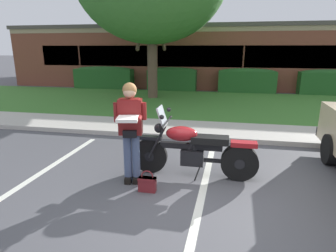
{
  "coord_description": "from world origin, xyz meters",
  "views": [
    {
      "loc": [
        0.25,
        -3.93,
        2.24
      ],
      "look_at": [
        -0.72,
        1.0,
        0.85
      ],
      "focal_mm": 30.4,
      "sensor_mm": 36.0,
      "label": 1
    }
  ],
  "objects_px": {
    "motorcycle": "(198,150)",
    "hedge_right": "(329,82)",
    "hedge_center_right": "(247,80)",
    "handbag": "(147,183)",
    "brick_building": "(239,55)",
    "hedge_left": "(104,77)",
    "hedge_center_left": "(172,78)",
    "rider_person": "(131,126)"
  },
  "relations": [
    {
      "from": "handbag",
      "to": "hedge_center_left",
      "type": "distance_m",
      "value": 11.09
    },
    {
      "from": "brick_building",
      "to": "handbag",
      "type": "bearing_deg",
      "value": -96.97
    },
    {
      "from": "hedge_center_left",
      "to": "handbag",
      "type": "bearing_deg",
      "value": -81.74
    },
    {
      "from": "handbag",
      "to": "hedge_right",
      "type": "xyz_separation_m",
      "value": [
        6.08,
        10.96,
        0.51
      ]
    },
    {
      "from": "motorcycle",
      "to": "rider_person",
      "type": "bearing_deg",
      "value": -157.31
    },
    {
      "from": "hedge_center_left",
      "to": "hedge_center_right",
      "type": "bearing_deg",
      "value": 0.0
    },
    {
      "from": "rider_person",
      "to": "brick_building",
      "type": "height_order",
      "value": "brick_building"
    },
    {
      "from": "hedge_center_right",
      "to": "hedge_left",
      "type": "bearing_deg",
      "value": 180.0
    },
    {
      "from": "handbag",
      "to": "brick_building",
      "type": "height_order",
      "value": "brick_building"
    },
    {
      "from": "brick_building",
      "to": "hedge_left",
      "type": "bearing_deg",
      "value": -142.72
    },
    {
      "from": "handbag",
      "to": "hedge_center_right",
      "type": "bearing_deg",
      "value": 78.44
    },
    {
      "from": "hedge_left",
      "to": "brick_building",
      "type": "xyz_separation_m",
      "value": [
        7.46,
        5.68,
        1.08
      ]
    },
    {
      "from": "motorcycle",
      "to": "hedge_center_right",
      "type": "distance_m",
      "value": 10.35
    },
    {
      "from": "hedge_right",
      "to": "handbag",
      "type": "bearing_deg",
      "value": -118.99
    },
    {
      "from": "handbag",
      "to": "brick_building",
      "type": "distance_m",
      "value": 16.84
    },
    {
      "from": "hedge_left",
      "to": "hedge_center_right",
      "type": "height_order",
      "value": "same"
    },
    {
      "from": "handbag",
      "to": "hedge_left",
      "type": "bearing_deg",
      "value": 116.33
    },
    {
      "from": "motorcycle",
      "to": "hedge_right",
      "type": "bearing_deg",
      "value": 62.46
    },
    {
      "from": "motorcycle",
      "to": "hedge_left",
      "type": "height_order",
      "value": "motorcycle"
    },
    {
      "from": "hedge_center_left",
      "to": "rider_person",
      "type": "bearing_deg",
      "value": -83.33
    },
    {
      "from": "hedge_center_right",
      "to": "hedge_right",
      "type": "bearing_deg",
      "value": 0.0
    },
    {
      "from": "hedge_right",
      "to": "hedge_left",
      "type": "bearing_deg",
      "value": 180.0
    },
    {
      "from": "rider_person",
      "to": "handbag",
      "type": "relative_size",
      "value": 4.74
    },
    {
      "from": "rider_person",
      "to": "hedge_center_right",
      "type": "xyz_separation_m",
      "value": [
        2.58,
        10.69,
        -0.36
      ]
    },
    {
      "from": "hedge_left",
      "to": "hedge_center_right",
      "type": "distance_m",
      "value": 7.67
    },
    {
      "from": "rider_person",
      "to": "hedge_right",
      "type": "height_order",
      "value": "rider_person"
    },
    {
      "from": "rider_person",
      "to": "hedge_center_left",
      "type": "xyz_separation_m",
      "value": [
        -1.25,
        10.69,
        -0.36
      ]
    },
    {
      "from": "hedge_center_left",
      "to": "hedge_center_right",
      "type": "relative_size",
      "value": 0.91
    },
    {
      "from": "motorcycle",
      "to": "brick_building",
      "type": "distance_m",
      "value": 16.01
    },
    {
      "from": "rider_person",
      "to": "hedge_right",
      "type": "bearing_deg",
      "value": 59.02
    },
    {
      "from": "motorcycle",
      "to": "hedge_center_left",
      "type": "relative_size",
      "value": 0.88
    },
    {
      "from": "motorcycle",
      "to": "hedge_right",
      "type": "height_order",
      "value": "motorcycle"
    },
    {
      "from": "rider_person",
      "to": "hedge_right",
      "type": "relative_size",
      "value": 0.62
    },
    {
      "from": "rider_person",
      "to": "hedge_left",
      "type": "height_order",
      "value": "rider_person"
    },
    {
      "from": "hedge_left",
      "to": "hedge_center_left",
      "type": "distance_m",
      "value": 3.83
    },
    {
      "from": "rider_person",
      "to": "brick_building",
      "type": "bearing_deg",
      "value": 81.74
    },
    {
      "from": "hedge_right",
      "to": "motorcycle",
      "type": "bearing_deg",
      "value": -117.54
    },
    {
      "from": "hedge_left",
      "to": "hedge_center_right",
      "type": "xyz_separation_m",
      "value": [
        7.67,
        -0.0,
        -0.0
      ]
    },
    {
      "from": "hedge_right",
      "to": "brick_building",
      "type": "relative_size",
      "value": 0.1
    },
    {
      "from": "rider_person",
      "to": "hedge_center_left",
      "type": "bearing_deg",
      "value": 96.67
    },
    {
      "from": "hedge_left",
      "to": "hedge_right",
      "type": "height_order",
      "value": "same"
    },
    {
      "from": "hedge_left",
      "to": "rider_person",
      "type": "bearing_deg",
      "value": -64.56
    }
  ]
}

